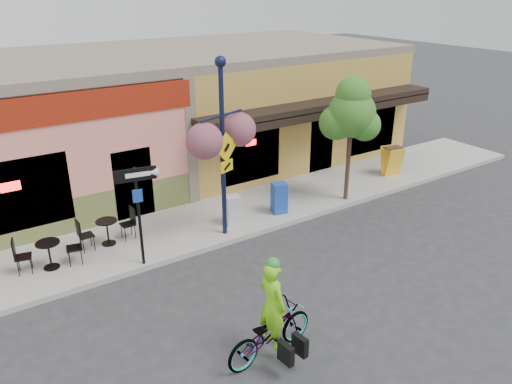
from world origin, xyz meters
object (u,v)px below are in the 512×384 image
cyclist_rider (272,315)px  lamp_post (223,150)px  one_way_sign (139,217)px  street_tree (350,140)px  bicycle (270,332)px  newspaper_box_grey (233,210)px  newspaper_box_blue (279,198)px  building (166,110)px

cyclist_rider → lamp_post: size_ratio=0.37×
one_way_sign → street_tree: (7.17, 0.18, 0.74)m
lamp_post → street_tree: lamp_post is taller
one_way_sign → street_tree: 7.21m
bicycle → one_way_sign: (-0.82, 4.44, 0.92)m
cyclist_rider → one_way_sign: size_ratio=0.70×
newspaper_box_grey → newspaper_box_blue: bearing=10.5°
bicycle → lamp_post: size_ratio=0.41×
street_tree → one_way_sign: bearing=-178.6°
bicycle → newspaper_box_blue: 6.33m
cyclist_rider → newspaper_box_grey: bearing=-29.6°
newspaper_box_grey → street_tree: bearing=7.7°
newspaper_box_grey → street_tree: 4.40m
bicycle → cyclist_rider: (0.05, 0.00, 0.38)m
building → cyclist_rider: size_ratio=9.95×
one_way_sign → newspaper_box_grey: one_way_sign is taller
building → one_way_sign: 7.91m
newspaper_box_grey → one_way_sign: bearing=-152.9°
lamp_post → building: bearing=60.3°
building → newspaper_box_grey: building is taller
building → bicycle: bearing=-105.2°
bicycle → lamp_post: (1.77, 4.73, 2.11)m
cyclist_rider → street_tree: bearing=-59.8°
bicycle → street_tree: 8.02m
cyclist_rider → newspaper_box_blue: 6.31m
building → newspaper_box_blue: bearing=-82.5°
building → bicycle: size_ratio=8.89×
building → lamp_post: bearing=-101.2°
bicycle → newspaper_box_blue: (3.89, 5.00, 0.10)m
bicycle → cyclist_rider: 0.38m
newspaper_box_blue → newspaper_box_grey: 1.61m
bicycle → building: bearing=-21.2°
lamp_post → one_way_sign: bearing=168.0°
newspaper_box_grey → lamp_post: bearing=-128.6°
building → newspaper_box_blue: (0.83, -6.29, -1.61)m
lamp_post → one_way_sign: (-2.59, -0.30, -1.18)m
building → newspaper_box_grey: 6.44m
building → newspaper_box_grey: (-0.78, -6.17, -1.66)m
bicycle → street_tree: (6.35, 4.61, 1.66)m
lamp_post → cyclist_rider: bearing=-128.5°
lamp_post → one_way_sign: size_ratio=1.90×
newspaper_box_blue → newspaper_box_grey: bearing=-170.1°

